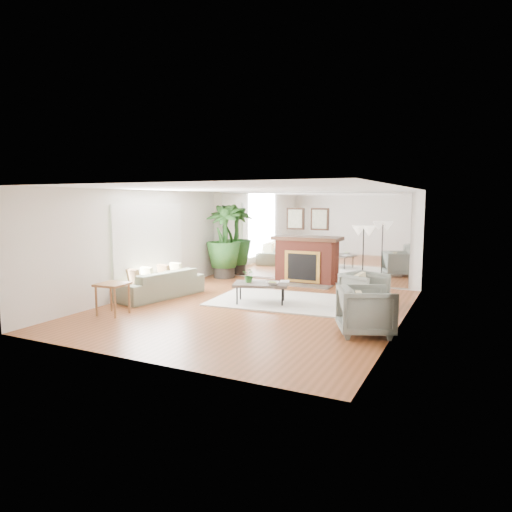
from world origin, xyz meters
The scene contains 18 objects.
ground centered at (0.00, 0.00, 0.00)m, with size 7.00×7.00×0.00m, color brown.
wall_left centered at (-2.99, 0.00, 1.25)m, with size 0.02×7.00×2.50m, color white.
wall_right centered at (2.99, 0.00, 1.25)m, with size 0.02×7.00×2.50m, color white.
wall_back centered at (0.00, 3.49, 1.25)m, with size 6.00×0.02×2.50m, color white.
mirror_panel centered at (0.00, 3.47, 1.25)m, with size 5.40×0.04×2.40m, color silver.
window_panel centered at (-2.96, 0.40, 1.35)m, with size 0.04×2.40×1.50m, color #B2E09E.
fireplace centered at (0.00, 3.26, 0.66)m, with size 1.85×0.83×2.05m.
area_rug centered at (0.27, 0.91, 0.02)m, with size 2.95×2.11×0.03m, color silver.
coffee_table centered at (-0.01, 0.48, 0.43)m, with size 1.33×1.03×0.47m.
sofa centered at (-2.45, 0.10, 0.32)m, with size 2.16×0.85×0.63m, color slate.
armchair_back centered at (2.09, 1.21, 0.37)m, with size 0.79×0.81×0.74m, color slate.
armchair_front centered at (2.56, -0.79, 0.41)m, with size 0.87×0.90×0.82m, color slate.
side_table centered at (-2.25, -1.64, 0.53)m, with size 0.60×0.60×0.63m.
potted_ficus centered at (-2.44, 3.10, 1.15)m, with size 1.14×1.14×2.15m.
floor_lamp centered at (1.80, 2.27, 1.42)m, with size 0.54×0.30×1.66m.
tabletop_plant centered at (-0.26, 0.43, 0.63)m, with size 0.29×0.25×0.32m, color #315E22.
fruit_bowl centered at (0.31, 0.40, 0.50)m, with size 0.27×0.27×0.07m, color olive.
book centered at (0.33, 0.78, 0.48)m, with size 0.20×0.27×0.02m, color olive.
Camera 1 is at (4.18, -8.37, 2.27)m, focal length 32.00 mm.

